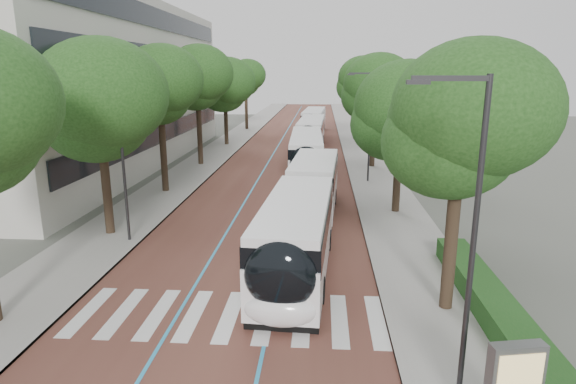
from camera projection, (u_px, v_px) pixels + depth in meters
name	position (u px, v px, depth m)	size (l,w,h in m)	color
ground	(218.00, 331.00, 15.54)	(160.00, 160.00, 0.00)	#51544C
road	(292.00, 146.00, 54.23)	(11.00, 140.00, 0.02)	#572F27
sidewalk_left	(227.00, 144.00, 54.73)	(4.00, 140.00, 0.12)	gray
sidewalk_right	(359.00, 146.00, 53.72)	(4.00, 140.00, 0.12)	gray
kerb_left	(243.00, 145.00, 54.60)	(0.20, 140.00, 0.14)	gray
kerb_right	(342.00, 146.00, 53.84)	(0.20, 140.00, 0.14)	gray
zebra_crossing	(230.00, 316.00, 16.49)	(10.55, 3.60, 0.01)	silver
lane_line_left	(278.00, 145.00, 54.34)	(0.12, 126.00, 0.01)	#2998CF
lane_line_right	(307.00, 146.00, 54.12)	(0.12, 126.00, 0.01)	#2998CF
office_building	(63.00, 85.00, 42.23)	(18.11, 40.00, 14.00)	#BBB7AD
hedge	(509.00, 327.00, 14.80)	(1.20, 14.00, 0.80)	#184518
streetlight_near	(468.00, 222.00, 11.02)	(1.82, 0.20, 8.00)	#29292B
streetlight_far	(368.00, 118.00, 35.20)	(1.82, 0.20, 8.00)	#29292B
lamp_post_left	(123.00, 159.00, 22.68)	(0.14, 0.14, 8.00)	#29292B
trees_left	(186.00, 89.00, 38.10)	(6.29, 60.30, 9.85)	black
trees_right	(381.00, 96.00, 36.43)	(6.01, 47.54, 9.36)	black
lead_bus	(305.00, 211.00, 23.07)	(3.59, 18.51, 3.20)	black
bus_queued_0	(306.00, 155.00, 38.75)	(2.85, 12.46, 3.20)	white
bus_queued_1	(311.00, 134.00, 51.48)	(2.91, 12.47, 3.20)	white
bus_queued_2	(314.00, 122.00, 64.00)	(3.14, 12.51, 3.20)	white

